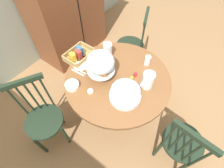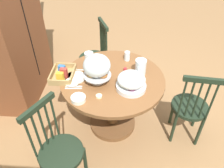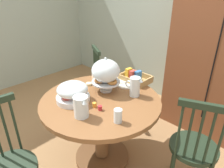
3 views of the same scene
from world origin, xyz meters
TOP-DOWN VIEW (x-y plane):
  - ground_plane at (0.00, 0.00)m, footprint 10.00×10.00m
  - dining_table at (0.06, 0.15)m, footprint 1.10×1.10m
  - windsor_chair_near_window at (-0.04, -0.70)m, footprint 0.40×0.40m
  - windsor_chair_by_cabinet at (0.86, 0.46)m, footprint 0.44×0.44m
  - windsor_chair_facing_door at (-0.67, 0.58)m, footprint 0.45×0.45m
  - pastry_stand_with_dome at (-0.02, 0.30)m, footprint 0.28×0.28m
  - fruit_platter_covered at (-0.09, -0.04)m, footprint 0.30×0.30m
  - orange_juice_pitcher at (0.16, -0.14)m, footprint 0.20×0.12m
  - milk_pitcher at (0.24, 0.42)m, footprint 0.18×0.10m
  - cereal_basket at (0.04, 0.68)m, footprint 0.32×0.24m
  - china_plate_large at (0.04, 0.54)m, footprint 0.22×0.22m
  - china_plate_small at (-0.05, 0.56)m, footprint 0.15×0.15m
  - cereal_bowl at (-0.30, 0.45)m, footprint 0.14×0.14m
  - drinking_glass at (0.41, 0.01)m, footprint 0.06×0.06m
  - butter_dish at (-0.24, 0.26)m, footprint 0.06×0.06m
  - jam_jar_strawberry at (0.20, 0.02)m, footprint 0.04×0.04m
  - jam_jar_apricot at (0.13, 0.02)m, footprint 0.04×0.04m
  - table_knife at (-0.10, 0.53)m, footprint 0.03×0.17m
  - dinner_fork at (-0.13, 0.53)m, footprint 0.03×0.17m
  - soup_spoon at (0.18, 0.55)m, footprint 0.03×0.17m

SIDE VIEW (x-z plane):
  - ground_plane at x=0.00m, z-range 0.00..0.00m
  - windsor_chair_near_window at x=-0.04m, z-range -0.03..0.94m
  - windsor_chair_by_cabinet at x=0.86m, z-range -0.03..0.94m
  - windsor_chair_facing_door at x=-0.67m, z-range -0.03..0.94m
  - dining_table at x=0.06m, z-range 0.14..0.88m
  - table_knife at x=-0.10m, z-range 0.74..0.75m
  - dinner_fork at x=-0.13m, z-range 0.74..0.75m
  - soup_spoon at x=0.18m, z-range 0.74..0.75m
  - china_plate_large at x=0.04m, z-range 0.74..0.75m
  - butter_dish at x=-0.24m, z-range 0.74..0.76m
  - china_plate_small at x=-0.05m, z-range 0.75..0.76m
  - jam_jar_strawberry at x=0.20m, z-range 0.74..0.78m
  - jam_jar_apricot at x=0.13m, z-range 0.74..0.78m
  - cereal_bowl at x=-0.30m, z-range 0.74..0.78m
  - cereal_basket at x=0.04m, z-range 0.72..0.84m
  - drinking_glass at x=0.41m, z-range 0.74..0.85m
  - orange_juice_pitcher at x=0.16m, z-range 0.73..0.91m
  - milk_pitcher at x=0.24m, z-range 0.73..0.92m
  - fruit_platter_covered at x=-0.09m, z-range 0.74..0.92m
  - pastry_stand_with_dome at x=-0.02m, z-range 0.77..1.11m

